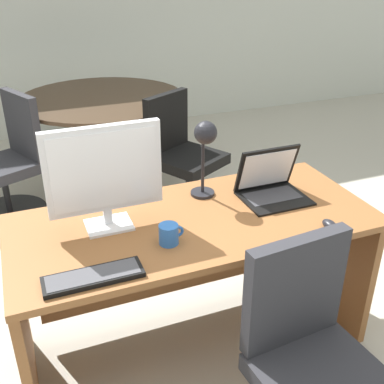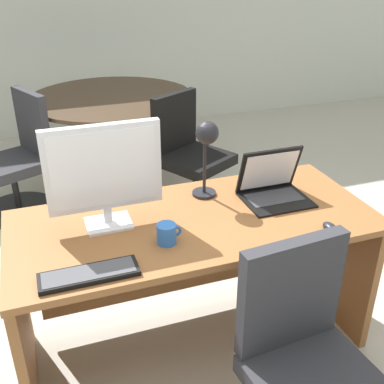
{
  "view_description": "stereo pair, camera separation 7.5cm",
  "coord_description": "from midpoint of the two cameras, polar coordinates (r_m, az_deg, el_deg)",
  "views": [
    {
      "loc": [
        -0.7,
        -1.73,
        1.85
      ],
      "look_at": [
        0.0,
        0.04,
        0.88
      ],
      "focal_mm": 44.17,
      "sensor_mm": 36.0,
      "label": 1
    },
    {
      "loc": [
        -0.63,
        -1.76,
        1.85
      ],
      "look_at": [
        0.0,
        0.04,
        0.88
      ],
      "focal_mm": 44.17,
      "sensor_mm": 36.0,
      "label": 2
    }
  ],
  "objects": [
    {
      "name": "meeting_chair_near",
      "position": [
        3.65,
        0.34,
        3.27
      ],
      "size": [
        0.63,
        0.64,
        0.91
      ],
      "color": "black",
      "rests_on": "ground"
    },
    {
      "name": "keyboard",
      "position": [
        1.83,
        -11.18,
        -9.74
      ],
      "size": [
        0.37,
        0.12,
        0.02
      ],
      "color": "black",
      "rests_on": "desk"
    },
    {
      "name": "desk_lamp",
      "position": [
        2.24,
        2.74,
        5.93
      ],
      "size": [
        0.12,
        0.14,
        0.39
      ],
      "color": "black",
      "rests_on": "desk"
    },
    {
      "name": "meeting_chair_far",
      "position": [
        3.86,
        -19.55,
        2.92
      ],
      "size": [
        0.62,
        0.61,
        0.94
      ],
      "color": "black",
      "rests_on": "ground"
    },
    {
      "name": "ground",
      "position": [
        3.79,
        -6.78,
        -2.35
      ],
      "size": [
        12.0,
        12.0,
        0.0
      ],
      "primitive_type": "plane",
      "color": "#B7B2A3"
    },
    {
      "name": "back_wall",
      "position": [
        5.45,
        -13.21,
        21.64
      ],
      "size": [
        10.0,
        0.1,
        2.8
      ],
      "primitive_type": "cube",
      "color": "silver",
      "rests_on": "ground"
    },
    {
      "name": "mouse",
      "position": [
        2.15,
        17.3,
        -4.16
      ],
      "size": [
        0.05,
        0.09,
        0.04
      ],
      "color": "black",
      "rests_on": "desk"
    },
    {
      "name": "desk",
      "position": [
        2.33,
        0.8,
        -7.54
      ],
      "size": [
        1.67,
        0.74,
        0.76
      ],
      "color": "brown",
      "rests_on": "ground"
    },
    {
      "name": "monitor",
      "position": [
        2.02,
        -9.56,
        2.52
      ],
      "size": [
        0.5,
        0.16,
        0.47
      ],
      "color": "silver",
      "rests_on": "desk"
    },
    {
      "name": "meeting_table",
      "position": [
        4.18,
        -9.01,
        9.0
      ],
      "size": [
        1.41,
        1.41,
        0.76
      ],
      "color": "black",
      "rests_on": "ground"
    },
    {
      "name": "coffee_mug",
      "position": [
        1.97,
        -1.95,
        -5.06
      ],
      "size": [
        0.11,
        0.08,
        0.09
      ],
      "color": "blue",
      "rests_on": "desk"
    },
    {
      "name": "laptop",
      "position": [
        2.37,
        10.52,
        1.11
      ],
      "size": [
        0.32,
        0.27,
        0.25
      ],
      "color": "black",
      "rests_on": "desk"
    },
    {
      "name": "office_chair",
      "position": [
        2.0,
        14.77,
        -21.39
      ],
      "size": [
        0.56,
        0.56,
        0.93
      ],
      "color": "black",
      "rests_on": "ground"
    }
  ]
}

